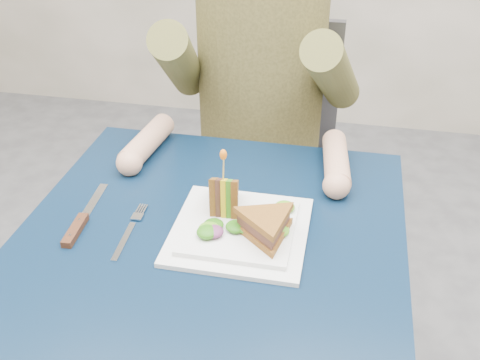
% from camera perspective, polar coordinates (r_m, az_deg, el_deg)
% --- Properties ---
extents(table, '(0.75, 0.75, 0.73)m').
position_cam_1_polar(table, '(1.16, -2.85, -8.24)').
color(table, black).
rests_on(table, ground).
extents(chair, '(0.42, 0.40, 0.93)m').
position_cam_1_polar(chair, '(1.75, 2.45, 2.92)').
color(chair, '#47474C').
rests_on(chair, ground).
extents(diner, '(0.54, 0.59, 0.74)m').
position_cam_1_polar(diner, '(1.49, 2.07, 13.36)').
color(diner, '#4C4622').
rests_on(diner, chair).
extents(plate, '(0.26, 0.26, 0.02)m').
position_cam_1_polar(plate, '(1.09, -0.01, -5.04)').
color(plate, white).
rests_on(plate, table).
extents(sandwich_flat, '(0.19, 0.19, 0.05)m').
position_cam_1_polar(sandwich_flat, '(1.04, 2.69, -4.65)').
color(sandwich_flat, brown).
rests_on(sandwich_flat, plate).
extents(sandwich_upright, '(0.08, 0.12, 0.12)m').
position_cam_1_polar(sandwich_upright, '(1.11, -1.63, -1.53)').
color(sandwich_upright, brown).
rests_on(sandwich_upright, plate).
extents(fork, '(0.02, 0.18, 0.01)m').
position_cam_1_polar(fork, '(1.12, -11.24, -5.22)').
color(fork, silver).
rests_on(fork, table).
extents(knife, '(0.04, 0.22, 0.02)m').
position_cam_1_polar(knife, '(1.15, -16.04, -4.35)').
color(knife, silver).
rests_on(knife, table).
extents(toothpick, '(0.01, 0.01, 0.06)m').
position_cam_1_polar(toothpick, '(1.07, -1.68, 1.30)').
color(toothpick, tan).
rests_on(toothpick, sandwich_upright).
extents(toothpick_frill, '(0.01, 0.01, 0.02)m').
position_cam_1_polar(toothpick_frill, '(1.06, -1.71, 2.59)').
color(toothpick_frill, orange).
rests_on(toothpick_frill, sandwich_upright).
extents(lettuce_spill, '(0.15, 0.13, 0.02)m').
position_cam_1_polar(lettuce_spill, '(1.09, 0.35, -3.87)').
color(lettuce_spill, '#337A14').
rests_on(lettuce_spill, plate).
extents(onion_ring, '(0.04, 0.04, 0.02)m').
position_cam_1_polar(onion_ring, '(1.08, 0.83, -3.87)').
color(onion_ring, '#9E4C7A').
rests_on(onion_ring, plate).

